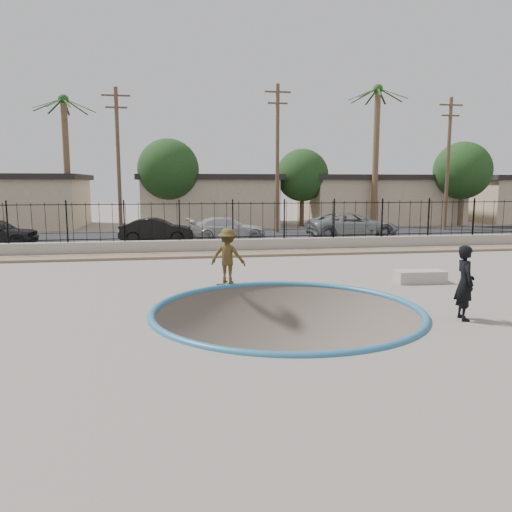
{
  "coord_description": "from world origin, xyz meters",
  "views": [
    {
      "loc": [
        -2.86,
        -13.16,
        3.25
      ],
      "look_at": [
        -0.29,
        2.0,
        1.0
      ],
      "focal_mm": 35.0,
      "sensor_mm": 36.0,
      "label": 1
    }
  ],
  "objects_px": {
    "videographer": "(465,283)",
    "car_b": "(157,230)",
    "skateboard": "(228,284)",
    "car_d": "(353,225)",
    "concrete_ledge": "(420,276)",
    "car_c": "(227,229)",
    "skater": "(228,259)"
  },
  "relations": [
    {
      "from": "videographer",
      "to": "car_b",
      "type": "relative_size",
      "value": 0.45
    },
    {
      "from": "skateboard",
      "to": "car_d",
      "type": "xyz_separation_m",
      "value": [
        8.82,
        12.51,
        0.74
      ]
    },
    {
      "from": "concrete_ledge",
      "to": "car_c",
      "type": "xyz_separation_m",
      "value": [
        -4.95,
        13.12,
        0.49
      ]
    },
    {
      "from": "skateboard",
      "to": "skater",
      "type": "bearing_deg",
      "value": 111.72
    },
    {
      "from": "videographer",
      "to": "car_d",
      "type": "distance_m",
      "value": 17.79
    },
    {
      "from": "skateboard",
      "to": "car_c",
      "type": "relative_size",
      "value": 0.17
    },
    {
      "from": "skater",
      "to": "videographer",
      "type": "xyz_separation_m",
      "value": [
        5.13,
        -4.89,
        0.03
      ]
    },
    {
      "from": "videographer",
      "to": "car_c",
      "type": "distance_m",
      "value": 17.9
    },
    {
      "from": "videographer",
      "to": "car_c",
      "type": "relative_size",
      "value": 0.4
    },
    {
      "from": "skateboard",
      "to": "concrete_ledge",
      "type": "bearing_deg",
      "value": -9.4
    },
    {
      "from": "skater",
      "to": "car_b",
      "type": "xyz_separation_m",
      "value": [
        -2.54,
        12.24,
        -0.18
      ]
    },
    {
      "from": "skateboard",
      "to": "concrete_ledge",
      "type": "distance_m",
      "value": 6.33
    },
    {
      "from": "skater",
      "to": "car_d",
      "type": "bearing_deg",
      "value": -101.37
    },
    {
      "from": "car_b",
      "to": "car_c",
      "type": "height_order",
      "value": "car_b"
    },
    {
      "from": "skateboard",
      "to": "car_d",
      "type": "bearing_deg",
      "value": 49.96
    },
    {
      "from": "skater",
      "to": "concrete_ledge",
      "type": "distance_m",
      "value": 6.36
    },
    {
      "from": "skateboard",
      "to": "videographer",
      "type": "relative_size",
      "value": 0.41
    },
    {
      "from": "videographer",
      "to": "car_c",
      "type": "xyz_separation_m",
      "value": [
        -3.77,
        17.5,
        -0.21
      ]
    },
    {
      "from": "concrete_ledge",
      "to": "car_d",
      "type": "distance_m",
      "value": 13.27
    },
    {
      "from": "concrete_ledge",
      "to": "car_d",
      "type": "bearing_deg",
      "value": 79.06
    },
    {
      "from": "videographer",
      "to": "car_d",
      "type": "relative_size",
      "value": 0.33
    },
    {
      "from": "skater",
      "to": "car_c",
      "type": "height_order",
      "value": "skater"
    },
    {
      "from": "car_c",
      "to": "skater",
      "type": "bearing_deg",
      "value": 168.46
    },
    {
      "from": "skater",
      "to": "car_d",
      "type": "relative_size",
      "value": 0.32
    },
    {
      "from": "videographer",
      "to": "car_d",
      "type": "xyz_separation_m",
      "value": [
        3.7,
        17.4,
        -0.11
      ]
    },
    {
      "from": "concrete_ledge",
      "to": "car_c",
      "type": "bearing_deg",
      "value": 110.69
    },
    {
      "from": "concrete_ledge",
      "to": "car_b",
      "type": "relative_size",
      "value": 0.4
    },
    {
      "from": "car_b",
      "to": "car_c",
      "type": "distance_m",
      "value": 3.92
    },
    {
      "from": "car_b",
      "to": "car_c",
      "type": "bearing_deg",
      "value": -80.3
    },
    {
      "from": "videographer",
      "to": "car_b",
      "type": "xyz_separation_m",
      "value": [
        -7.67,
        17.13,
        -0.21
      ]
    },
    {
      "from": "videographer",
      "to": "car_d",
      "type": "height_order",
      "value": "videographer"
    },
    {
      "from": "concrete_ledge",
      "to": "car_b",
      "type": "distance_m",
      "value": 15.52
    }
  ]
}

